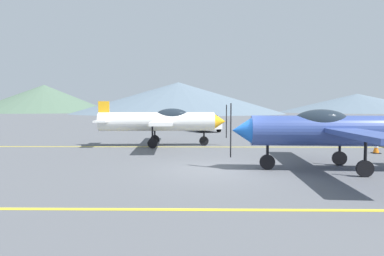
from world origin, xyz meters
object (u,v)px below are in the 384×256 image
at_px(car_sedan, 204,123).
at_px(traffic_cone_front, 376,148).
at_px(airplane_mid, 162,121).
at_px(airplane_near, 338,130).

relative_size(car_sedan, traffic_cone_front, 7.90).
bearing_deg(traffic_cone_front, airplane_mid, 164.52).
xyz_separation_m(airplane_near, traffic_cone_front, (3.94, 4.61, -1.24)).
bearing_deg(traffic_cone_front, car_sedan, 119.08).
bearing_deg(airplane_near, car_sedan, 102.85).
bearing_deg(car_sedan, airplane_near, -77.15).
distance_m(airplane_near, traffic_cone_front, 6.19).
height_order(airplane_near, car_sedan, airplane_near).
distance_m(airplane_mid, car_sedan, 12.42).
bearing_deg(airplane_mid, car_sedan, 76.80).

